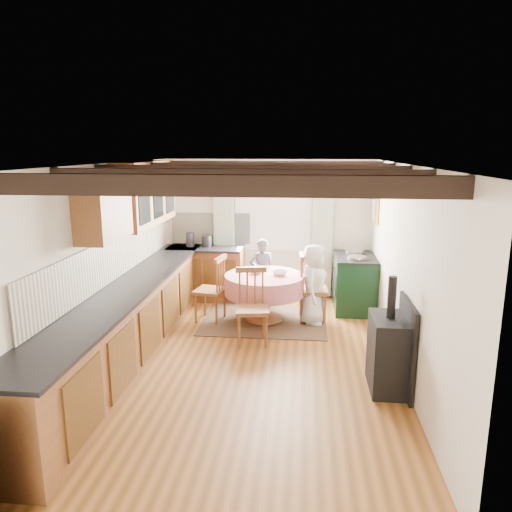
# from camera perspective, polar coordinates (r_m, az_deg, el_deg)

# --- Properties ---
(floor) EXTENTS (3.60, 5.50, 0.00)m
(floor) POSITION_cam_1_polar(r_m,az_deg,el_deg) (6.12, -0.78, -12.23)
(floor) COLOR #A45F2A
(floor) RESTS_ON ground
(ceiling) EXTENTS (3.60, 5.50, 0.00)m
(ceiling) POSITION_cam_1_polar(r_m,az_deg,el_deg) (5.56, -0.86, 10.84)
(ceiling) COLOR white
(ceiling) RESTS_ON ground
(wall_back) EXTENTS (3.60, 0.00, 2.40)m
(wall_back) POSITION_cam_1_polar(r_m,az_deg,el_deg) (8.40, 1.36, 3.23)
(wall_back) COLOR silver
(wall_back) RESTS_ON ground
(wall_front) EXTENTS (3.60, 0.00, 2.40)m
(wall_front) POSITION_cam_1_polar(r_m,az_deg,el_deg) (3.16, -6.78, -13.28)
(wall_front) COLOR silver
(wall_front) RESTS_ON ground
(wall_left) EXTENTS (0.00, 5.50, 2.40)m
(wall_left) POSITION_cam_1_polar(r_m,az_deg,el_deg) (6.19, -17.61, -0.79)
(wall_left) COLOR silver
(wall_left) RESTS_ON ground
(wall_right) EXTENTS (0.00, 5.50, 2.40)m
(wall_right) POSITION_cam_1_polar(r_m,az_deg,el_deg) (5.80, 17.14, -1.64)
(wall_right) COLOR silver
(wall_right) RESTS_ON ground
(beam_a) EXTENTS (3.60, 0.16, 0.16)m
(beam_a) POSITION_cam_1_polar(r_m,az_deg,el_deg) (3.58, -4.62, 8.37)
(beam_a) COLOR black
(beam_a) RESTS_ON ceiling
(beam_b) EXTENTS (3.60, 0.16, 0.16)m
(beam_b) POSITION_cam_1_polar(r_m,az_deg,el_deg) (4.57, -2.34, 9.31)
(beam_b) COLOR black
(beam_b) RESTS_ON ceiling
(beam_c) EXTENTS (3.60, 0.16, 0.16)m
(beam_c) POSITION_cam_1_polar(r_m,az_deg,el_deg) (5.56, -0.85, 9.92)
(beam_c) COLOR black
(beam_c) RESTS_ON ceiling
(beam_d) EXTENTS (3.60, 0.16, 0.16)m
(beam_d) POSITION_cam_1_polar(r_m,az_deg,el_deg) (6.55, 0.18, 10.33)
(beam_d) COLOR black
(beam_d) RESTS_ON ceiling
(beam_e) EXTENTS (3.60, 0.16, 0.16)m
(beam_e) POSITION_cam_1_polar(r_m,az_deg,el_deg) (7.55, 0.95, 10.64)
(beam_e) COLOR black
(beam_e) RESTS_ON ceiling
(splash_left) EXTENTS (0.02, 4.50, 0.55)m
(splash_left) POSITION_cam_1_polar(r_m,az_deg,el_deg) (6.45, -16.40, -0.18)
(splash_left) COLOR beige
(splash_left) RESTS_ON wall_left
(splash_back) EXTENTS (1.40, 0.02, 0.55)m
(splash_back) POSITION_cam_1_polar(r_m,az_deg,el_deg) (8.52, -5.38, 3.31)
(splash_back) COLOR beige
(splash_back) RESTS_ON wall_back
(base_cabinet_left) EXTENTS (0.60, 5.30, 0.88)m
(base_cabinet_left) POSITION_cam_1_polar(r_m,az_deg,el_deg) (6.29, -14.62, -7.61)
(base_cabinet_left) COLOR brown
(base_cabinet_left) RESTS_ON floor
(base_cabinet_back) EXTENTS (1.30, 0.60, 0.88)m
(base_cabinet_back) POSITION_cam_1_polar(r_m,az_deg,el_deg) (8.42, -5.98, -2.11)
(base_cabinet_back) COLOR brown
(base_cabinet_back) RESTS_ON floor
(worktop_left) EXTENTS (0.64, 5.30, 0.04)m
(worktop_left) POSITION_cam_1_polar(r_m,az_deg,el_deg) (6.14, -14.68, -3.59)
(worktop_left) COLOR black
(worktop_left) RESTS_ON base_cabinet_left
(worktop_back) EXTENTS (1.30, 0.64, 0.04)m
(worktop_back) POSITION_cam_1_polar(r_m,az_deg,el_deg) (8.30, -6.08, 0.93)
(worktop_back) COLOR black
(worktop_back) RESTS_ON base_cabinet_back
(wall_cabinet_glass) EXTENTS (0.34, 1.80, 0.90)m
(wall_cabinet_glass) POSITION_cam_1_polar(r_m,az_deg,el_deg) (7.12, -12.93, 7.30)
(wall_cabinet_glass) COLOR brown
(wall_cabinet_glass) RESTS_ON wall_left
(wall_cabinet_solid) EXTENTS (0.34, 0.90, 0.70)m
(wall_cabinet_solid) POSITION_cam_1_polar(r_m,az_deg,el_deg) (5.73, -17.69, 5.29)
(wall_cabinet_solid) COLOR brown
(wall_cabinet_solid) RESTS_ON wall_left
(window_frame) EXTENTS (1.34, 0.03, 1.54)m
(window_frame) POSITION_cam_1_polar(r_m,az_deg,el_deg) (8.33, 2.06, 5.92)
(window_frame) COLOR white
(window_frame) RESTS_ON wall_back
(window_pane) EXTENTS (1.20, 0.01, 1.40)m
(window_pane) POSITION_cam_1_polar(r_m,az_deg,el_deg) (8.33, 2.06, 5.92)
(window_pane) COLOR white
(window_pane) RESTS_ON wall_back
(curtain_left) EXTENTS (0.35, 0.10, 2.10)m
(curtain_left) POSITION_cam_1_polar(r_m,az_deg,el_deg) (8.41, -3.80, 2.53)
(curtain_left) COLOR #A3C490
(curtain_left) RESTS_ON wall_back
(curtain_right) EXTENTS (0.35, 0.10, 2.10)m
(curtain_right) POSITION_cam_1_polar(r_m,az_deg,el_deg) (8.30, 7.86, 2.30)
(curtain_right) COLOR #A3C490
(curtain_right) RESTS_ON wall_back
(curtain_rod) EXTENTS (2.00, 0.03, 0.03)m
(curtain_rod) POSITION_cam_1_polar(r_m,az_deg,el_deg) (8.19, 2.05, 10.02)
(curtain_rod) COLOR black
(curtain_rod) RESTS_ON wall_back
(wall_picture) EXTENTS (0.04, 0.50, 0.60)m
(wall_picture) POSITION_cam_1_polar(r_m,az_deg,el_deg) (7.94, 14.02, 5.95)
(wall_picture) COLOR gold
(wall_picture) RESTS_ON wall_right
(wall_plate) EXTENTS (0.30, 0.02, 0.30)m
(wall_plate) POSITION_cam_1_polar(r_m,az_deg,el_deg) (8.29, 8.66, 6.45)
(wall_plate) COLOR silver
(wall_plate) RESTS_ON wall_back
(rug) EXTENTS (1.87, 1.46, 0.01)m
(rug) POSITION_cam_1_polar(r_m,az_deg,el_deg) (7.41, 0.99, -7.64)
(rug) COLOR brown
(rug) RESTS_ON floor
(dining_table) EXTENTS (1.20, 1.20, 0.72)m
(dining_table) POSITION_cam_1_polar(r_m,az_deg,el_deg) (7.29, 1.00, -5.02)
(dining_table) COLOR tan
(dining_table) RESTS_ON floor
(chair_near) EXTENTS (0.51, 0.52, 1.02)m
(chair_near) POSITION_cam_1_polar(r_m,az_deg,el_deg) (6.43, -0.50, -6.08)
(chair_near) COLOR brown
(chair_near) RESTS_ON floor
(chair_left) EXTENTS (0.53, 0.51, 1.02)m
(chair_left) POSITION_cam_1_polar(r_m,az_deg,el_deg) (7.31, -5.50, -3.83)
(chair_left) COLOR brown
(chair_left) RESTS_ON floor
(chair_right) EXTENTS (0.49, 0.47, 1.05)m
(chair_right) POSITION_cam_1_polar(r_m,az_deg,el_deg) (7.31, 6.79, -3.74)
(chair_right) COLOR brown
(chair_right) RESTS_ON floor
(aga_range) EXTENTS (0.64, 0.99, 0.91)m
(aga_range) POSITION_cam_1_polar(r_m,az_deg,el_deg) (7.95, 11.59, -3.08)
(aga_range) COLOR black
(aga_range) RESTS_ON floor
(cast_iron_stove) EXTENTS (0.38, 0.64, 1.27)m
(cast_iron_stove) POSITION_cam_1_polar(r_m,az_deg,el_deg) (5.40, 15.58, -8.89)
(cast_iron_stove) COLOR black
(cast_iron_stove) RESTS_ON floor
(child_far) EXTENTS (0.47, 0.37, 1.14)m
(child_far) POSITION_cam_1_polar(r_m,az_deg,el_deg) (7.92, 0.69, -1.99)
(child_far) COLOR #494956
(child_far) RESTS_ON floor
(child_right) EXTENTS (0.49, 0.66, 1.21)m
(child_right) POSITION_cam_1_polar(r_m,az_deg,el_deg) (7.18, 6.88, -3.35)
(child_right) COLOR silver
(child_right) RESTS_ON floor
(bowl_a) EXTENTS (0.24, 0.24, 0.05)m
(bowl_a) POSITION_cam_1_polar(r_m,az_deg,el_deg) (7.28, 0.01, -1.88)
(bowl_a) COLOR silver
(bowl_a) RESTS_ON dining_table
(bowl_b) EXTENTS (0.23, 0.23, 0.07)m
(bowl_b) POSITION_cam_1_polar(r_m,az_deg,el_deg) (7.18, 2.83, -2.03)
(bowl_b) COLOR silver
(bowl_b) RESTS_ON dining_table
(cup) EXTENTS (0.14, 0.14, 0.10)m
(cup) POSITION_cam_1_polar(r_m,az_deg,el_deg) (7.34, 0.20, -1.55)
(cup) COLOR silver
(cup) RESTS_ON dining_table
(canister_tall) EXTENTS (0.14, 0.14, 0.24)m
(canister_tall) POSITION_cam_1_polar(r_m,az_deg,el_deg) (8.36, -7.83, 1.95)
(canister_tall) COLOR #262628
(canister_tall) RESTS_ON worktop_back
(canister_wide) EXTENTS (0.17, 0.17, 0.19)m
(canister_wide) POSITION_cam_1_polar(r_m,az_deg,el_deg) (8.32, -5.87, 1.79)
(canister_wide) COLOR #262628
(canister_wide) RESTS_ON worktop_back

